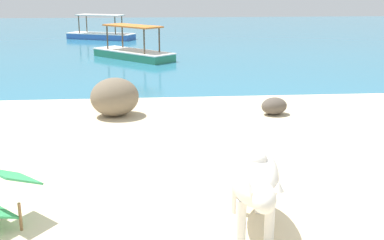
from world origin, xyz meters
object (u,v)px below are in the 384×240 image
deck_chair_near (2,195)px  boat_green (133,52)px  cow (253,174)px  boat_blue (101,34)px

deck_chair_near → boat_green: (1.08, 13.60, -0.13)m
cow → boat_green: boat_green is taller
cow → deck_chair_near: 2.89m
boat_blue → cow: bearing=124.1°
cow → deck_chair_near: (-2.85, 0.38, -0.31)m
boat_green → boat_blue: same height
deck_chair_near → boat_green: size_ratio=0.26×
cow → boat_green: (-1.77, 13.98, -0.45)m
boat_green → boat_blue: bearing=151.8°
cow → boat_green: 14.10m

